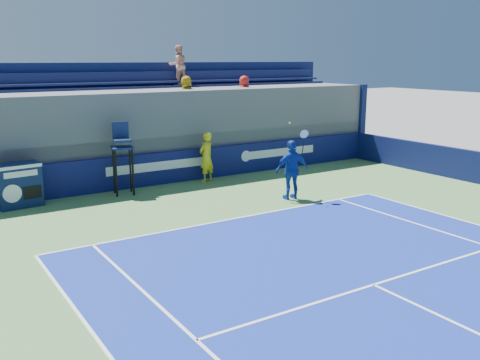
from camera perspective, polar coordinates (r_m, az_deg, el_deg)
ball_person at (r=20.07m, az=-3.61°, el=2.46°), size 0.80×0.67×1.88m
back_hoarding at (r=19.86m, az=-8.73°, el=1.19°), size 20.40×0.21×1.20m
match_clock at (r=18.00m, az=-22.57°, el=-0.40°), size 1.39×0.86×1.40m
umpire_chair at (r=18.49m, az=-12.45°, el=3.11°), size 0.84×0.84×2.48m
tennis_player at (r=17.58m, az=5.56°, el=1.09°), size 1.22×0.68×2.57m
stadium_seating at (r=21.53m, az=-11.08°, el=5.36°), size 21.00×4.05×5.12m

